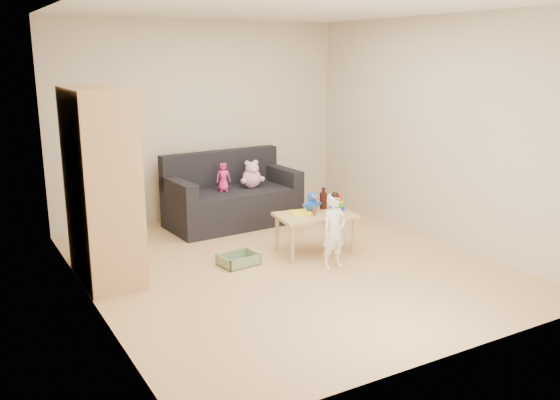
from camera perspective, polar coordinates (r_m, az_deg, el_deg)
room at (r=5.95m, az=0.79°, el=5.53°), size 4.50×4.50×4.50m
wardrobe at (r=5.92m, az=-16.80°, el=1.28°), size 0.52×1.04×1.87m
sofa at (r=7.70m, az=-4.54°, el=-0.68°), size 1.71×0.92×0.47m
play_table at (r=6.61m, az=3.39°, el=-3.23°), size 0.91×0.64×0.45m
storage_bin at (r=6.28m, az=-4.00°, el=-5.74°), size 0.42×0.34×0.12m
toddler at (r=6.12m, az=5.23°, el=-3.11°), size 0.29×0.20×0.76m
pink_bear at (r=7.72m, az=-2.75°, el=2.32°), size 0.30×0.27×0.30m
doll at (r=7.53m, az=-5.47°, el=2.20°), size 0.21×0.16×0.36m
ring_stacker at (r=6.66m, az=5.53°, el=-0.43°), size 0.18×0.18×0.20m
brown_bottle at (r=6.76m, az=4.19°, el=0.02°), size 0.08×0.08×0.25m
blue_plush at (r=6.63m, az=3.09°, el=-0.15°), size 0.22×0.19×0.23m
wooden_figure at (r=6.47m, az=3.34°, el=-1.02°), size 0.05×0.04×0.12m
yellow_book at (r=6.57m, az=2.03°, el=-1.22°), size 0.28×0.28×0.02m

